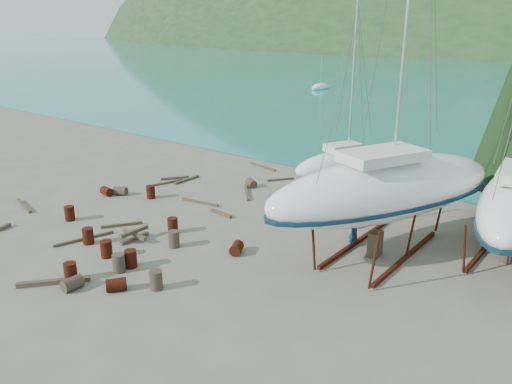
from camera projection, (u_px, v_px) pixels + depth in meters
The scene contains 40 objects.
ground at pixel (210, 242), 26.80m from camera, with size 600.00×600.00×0.00m, color #6B6155.
far_house_left at pixel (426, 45), 201.94m from camera, with size 6.60×5.60×5.60m.
moored_boat_left at pixel (320, 87), 88.81m from camera, with size 2.00×5.00×6.05m.
large_sailboat_near at pixel (385, 188), 24.60m from camera, with size 9.11×14.07×21.45m.
small_sailboat_shore at pixel (345, 164), 34.01m from camera, with size 5.42×8.20×12.58m.
worker at pixel (353, 232), 25.95m from camera, with size 0.62×0.41×1.70m, color navy.
drum_0 at pixel (70, 213), 29.64m from camera, with size 0.58×0.58×0.88m, color #4E140D.
drum_1 at pixel (72, 283), 21.96m from camera, with size 0.58×0.58×0.88m, color #2D2823.
drum_2 at pixel (107, 191), 34.00m from camera, with size 0.58×0.58×0.88m, color #4E140D.
drum_3 at pixel (71, 272), 22.67m from camera, with size 0.58×0.58×0.88m, color #4E140D.
drum_4 at pixel (347, 195), 33.31m from camera, with size 0.58×0.58×0.88m, color #4E140D.
drum_5 at pixel (119, 263), 23.50m from camera, with size 0.58×0.58×0.88m, color #2D2823.
drum_6 at pixel (237, 248), 25.41m from camera, with size 0.58×0.58×0.88m, color #4E140D.
drum_7 at pixel (131, 259), 23.94m from camera, with size 0.58×0.58×0.88m, color #4E140D.
drum_8 at pixel (151, 192), 33.40m from camera, with size 0.58×0.58×0.88m, color #4E140D.
drum_9 at pixel (251, 183), 35.75m from camera, with size 0.58×0.58×0.88m, color #2D2823.
drum_10 at pixel (106, 249), 24.97m from camera, with size 0.58×0.58×0.88m, color #4E140D.
drum_11 at pixel (277, 197), 32.80m from camera, with size 0.58×0.58×0.88m, color #2D2823.
drum_12 at pixel (116, 285), 21.86m from camera, with size 0.58×0.58×0.88m, color #4E140D.
drum_13 at pixel (88, 236), 26.49m from camera, with size 0.58×0.58×0.88m, color #4E140D.
drum_14 at pixel (173, 225), 27.87m from camera, with size 0.58×0.58×0.88m, color #4E140D.
drum_15 at pixel (120, 191), 34.08m from camera, with size 0.58×0.58×0.88m, color #2D2823.
drum_16 at pixel (174, 239), 26.10m from camera, with size 0.58×0.58×0.88m, color #2D2823.
drum_17 at pixel (156, 280), 21.94m from camera, with size 0.58×0.58×0.88m, color #2D2823.
timber_0 at pixel (263, 167), 40.64m from camera, with size 0.14×2.93×0.14m, color brown.
timber_2 at pixel (175, 178), 37.58m from camera, with size 0.19×2.11×0.19m, color brown.
timber_3 at pixel (84, 239), 27.03m from camera, with size 0.15×3.28×0.15m, color brown.
timber_6 at pixel (317, 181), 36.82m from camera, with size 0.19×2.10×0.19m, color brown.
timber_8 at pixel (221, 213), 30.59m from camera, with size 0.19×1.76×0.19m, color brown.
timber_9 at pixel (281, 179), 37.31m from camera, with size 0.15×2.10×0.15m, color brown.
timber_10 at pixel (247, 193), 34.40m from camera, with size 0.16×3.13×0.16m, color brown.
timber_11 at pixel (200, 202), 32.55m from camera, with size 0.15×2.83×0.15m, color brown.
timber_12 at pixel (122, 225), 28.87m from camera, with size 0.17×2.35×0.17m, color brown.
timber_13 at pixel (3, 227), 28.47m from camera, with size 0.22×0.90×0.22m, color brown.
timber_14 at pixel (24, 206), 31.89m from camera, with size 0.18×2.92×0.18m, color brown.
timber_15 at pixel (173, 182), 36.78m from camera, with size 0.15×3.07×0.15m, color brown.
timber_16 at pixel (54, 282), 22.44m from camera, with size 0.23×3.15×0.23m, color brown.
timber_17 at pixel (187, 180), 37.22m from camera, with size 0.16×2.45×0.16m, color brown.
timber_pile_fore at pixel (134, 235), 26.96m from camera, with size 1.80×1.80×0.60m.
timber_pile_aft at pixel (299, 207), 31.05m from camera, with size 1.80×1.80×0.60m.
Camera 1 is at (17.23, -17.61, 11.16)m, focal length 35.00 mm.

